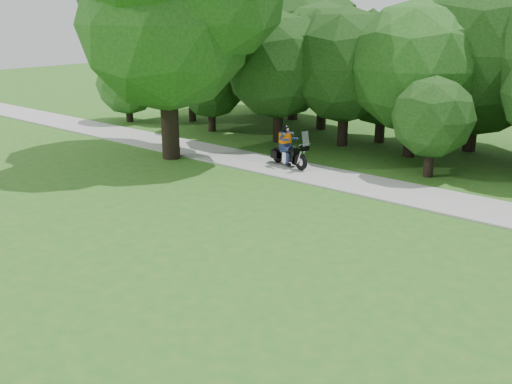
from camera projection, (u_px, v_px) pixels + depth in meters
The scene contains 4 objects.
ground at pixel (290, 306), 10.98m from camera, with size 100.00×100.00×0.00m, color #27651C.
walkway at pixel (450, 203), 16.85m from camera, with size 60.00×2.20×0.06m, color #969692.
big_tree_west at pixel (171, 2), 20.68m from camera, with size 8.64×6.56×9.96m.
touring_motorcycle at pixel (287, 151), 20.64m from camera, with size 1.92×0.92×1.48m.
Camera 1 is at (5.74, -7.98, 5.42)m, focal length 40.00 mm.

